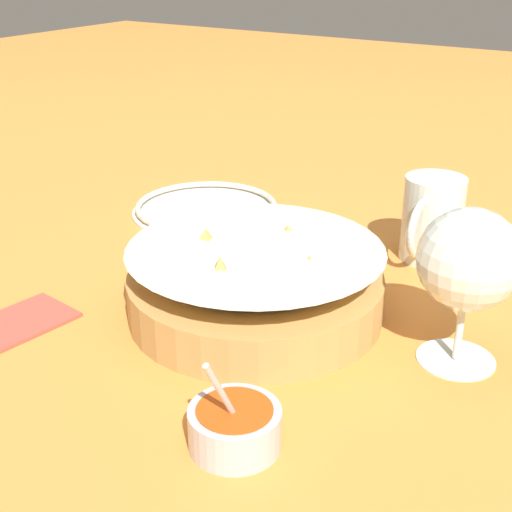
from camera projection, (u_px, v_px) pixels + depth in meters
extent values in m
plane|color=orange|center=(266.00, 317.00, 0.74)|extent=(4.00, 4.00, 0.00)
cylinder|color=#B2894C|center=(256.00, 294.00, 0.74)|extent=(0.26, 0.26, 0.05)
cone|color=beige|center=(256.00, 280.00, 0.73)|extent=(0.26, 0.26, 0.07)
cylinder|color=#3D842D|center=(256.00, 292.00, 0.74)|extent=(0.20, 0.20, 0.01)
pyramid|color=gold|center=(221.00, 284.00, 0.68)|extent=(0.06, 0.07, 0.06)
pyramid|color=gold|center=(309.00, 277.00, 0.70)|extent=(0.08, 0.07, 0.05)
pyramid|color=gold|center=(288.00, 247.00, 0.77)|extent=(0.06, 0.07, 0.05)
pyramid|color=gold|center=(206.00, 253.00, 0.75)|extent=(0.09, 0.10, 0.06)
cylinder|color=#B7B7BC|center=(235.00, 428.00, 0.55)|extent=(0.07, 0.07, 0.03)
cylinder|color=#CC4C14|center=(235.00, 422.00, 0.55)|extent=(0.06, 0.06, 0.02)
cylinder|color=#B7B7BC|center=(225.00, 398.00, 0.53)|extent=(0.05, 0.01, 0.08)
cylinder|color=silver|center=(456.00, 358.00, 0.67)|extent=(0.07, 0.07, 0.00)
cylinder|color=silver|center=(460.00, 329.00, 0.65)|extent=(0.01, 0.01, 0.06)
sphere|color=silver|center=(469.00, 259.00, 0.63)|extent=(0.09, 0.09, 0.09)
sphere|color=#DBD17A|center=(467.00, 271.00, 0.63)|extent=(0.06, 0.06, 0.06)
cylinder|color=silver|center=(432.00, 219.00, 0.86)|extent=(0.07, 0.07, 0.10)
cylinder|color=#935119|center=(431.00, 228.00, 0.86)|extent=(0.06, 0.06, 0.07)
torus|color=silver|center=(420.00, 228.00, 0.83)|extent=(0.07, 0.01, 0.07)
cylinder|color=silver|center=(206.00, 210.00, 1.02)|extent=(0.21, 0.21, 0.01)
torus|color=silver|center=(206.00, 206.00, 1.02)|extent=(0.20, 0.20, 0.01)
cube|color=#DB4C3D|center=(13.00, 324.00, 0.72)|extent=(0.13, 0.09, 0.01)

